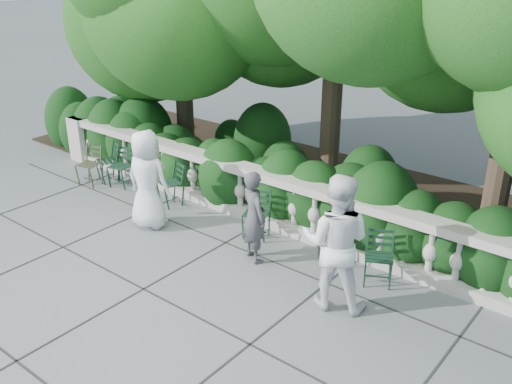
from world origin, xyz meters
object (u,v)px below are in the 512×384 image
Objects in this scene: chair_d at (376,289)px; person_businessman at (148,180)px; chair_f at (327,264)px; chair_weathered at (87,187)px; person_casual_man at (336,242)px; chair_a at (103,182)px; chair_c at (165,206)px; chair_e at (254,241)px; chair_b at (118,189)px; person_woman_grey at (254,217)px.

person_businessman is at bearing 162.59° from chair_d.
chair_weathered is (-5.54, -0.48, 0.00)m from chair_f.
person_casual_man reaches higher than chair_weathered.
chair_a is 6.43m from chair_d.
chair_e is (2.21, -0.02, 0.00)m from chair_c.
chair_b is 5.72m from person_casual_man.
chair_a is 5.50m from chair_f.
chair_b is at bearing -30.65° from person_businessman.
chair_c is at bearing 158.52° from chair_e.
chair_weathered is at bearing -160.73° from chair_f.
chair_e is at bearing -13.10° from chair_b.
person_casual_man reaches higher than chair_f.
person_woman_grey is at bearing 7.80° from chair_c.
chair_e is at bearing -159.95° from chair_f.
chair_c is at bearing -163.79° from chair_f.
person_woman_grey is at bearing -30.43° from person_casual_man.
chair_weathered is 0.56× the size of person_woman_grey.
person_woman_grey is 0.77× the size of person_casual_man.
chair_f is 1.45m from person_casual_man.
chair_e is 2.34m from person_casual_man.
chair_d is 1.00× the size of chair_weathered.
chair_b is 0.48× the size of person_businessman.
chair_weathered is at bearing -24.26° from person_casual_man.
chair_c is 1.00× the size of chair_e.
chair_c is (1.91, -0.01, 0.00)m from chair_a.
chair_a is 4.12m from chair_e.
person_casual_man is (5.59, -0.74, 0.97)m from chair_b.
chair_e is 1.38m from chair_f.
chair_weathered is at bearing -17.94° from person_businessman.
chair_b is 5.89m from chair_d.
person_businessman is 3.80m from person_casual_man.
chair_c is 0.43× the size of person_casual_man.
chair_weathered is 6.26m from person_casual_man.
person_businessman reaches higher than chair_d.
chair_a is 1.00× the size of chair_c.
person_woman_grey reaches higher than chair_c.
chair_e is (4.12, -0.03, 0.00)m from chair_a.
chair_d is 1.00× the size of chair_e.
chair_c is at bearing -69.41° from person_businessman.
person_casual_man reaches higher than chair_b.
chair_a is 0.48× the size of person_businessman.
chair_d is at bearing 21.40° from chair_a.
chair_a is 1.00× the size of chair_d.
chair_weathered is 2.55m from person_businessman.
chair_f is 5.56m from chair_weathered.
chair_c is (1.37, 0.02, 0.00)m from chair_b.
chair_d is at bearing -13.21° from chair_b.
chair_weathered is (-4.17, -0.34, 0.00)m from chair_e.
chair_f is at bearing -175.15° from person_businessman.
person_businessman is at bearing 179.88° from chair_e.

